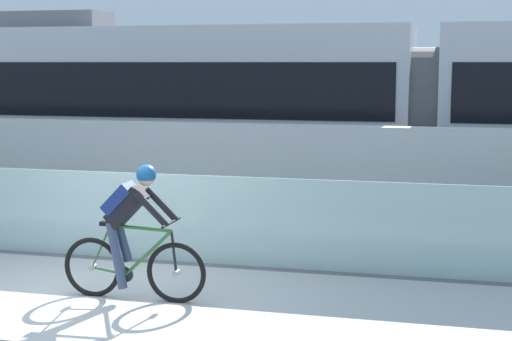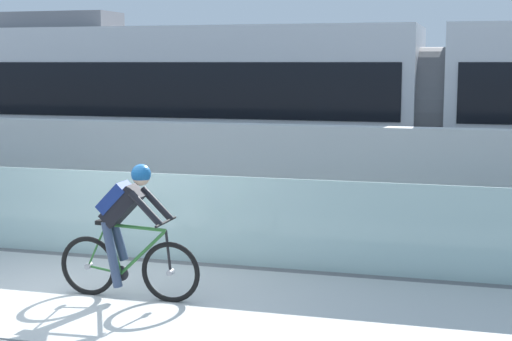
# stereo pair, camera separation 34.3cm
# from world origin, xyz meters

# --- Properties ---
(ground_plane) EXTENTS (200.00, 200.00, 0.00)m
(ground_plane) POSITION_xyz_m (0.00, 0.00, 0.00)
(ground_plane) COLOR slate
(bike_path_deck) EXTENTS (32.00, 3.20, 0.01)m
(bike_path_deck) POSITION_xyz_m (0.00, 0.00, 0.01)
(bike_path_deck) COLOR beige
(bike_path_deck) RESTS_ON ground
(glass_parapet) EXTENTS (32.00, 0.05, 1.23)m
(glass_parapet) POSITION_xyz_m (0.00, 1.85, 0.61)
(glass_parapet) COLOR silver
(glass_parapet) RESTS_ON ground
(concrete_barrier_wall) EXTENTS (32.00, 0.36, 1.80)m
(concrete_barrier_wall) POSITION_xyz_m (0.00, 3.65, 0.90)
(concrete_barrier_wall) COLOR silver
(concrete_barrier_wall) RESTS_ON ground
(tram_rail_near) EXTENTS (32.00, 0.08, 0.01)m
(tram_rail_near) POSITION_xyz_m (0.00, 6.13, 0.00)
(tram_rail_near) COLOR #595654
(tram_rail_near) RESTS_ON ground
(tram_rail_far) EXTENTS (32.00, 0.08, 0.01)m
(tram_rail_far) POSITION_xyz_m (0.00, 7.57, 0.00)
(tram_rail_far) COLOR #595654
(tram_rail_far) RESTS_ON ground
(tram) EXTENTS (22.56, 2.54, 3.81)m
(tram) POSITION_xyz_m (3.65, 6.85, 1.89)
(tram) COLOR silver
(tram) RESTS_ON ground
(cyclist_on_bike) EXTENTS (1.77, 0.58, 1.61)m
(cyclist_on_bike) POSITION_xyz_m (0.61, -0.00, 0.80)
(cyclist_on_bike) COLOR black
(cyclist_on_bike) RESTS_ON ground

